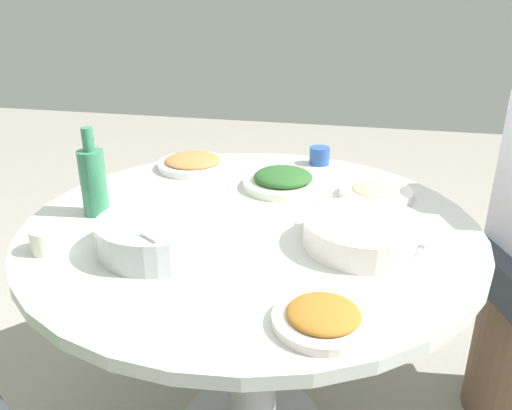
{
  "coord_description": "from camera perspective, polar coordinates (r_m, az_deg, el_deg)",
  "views": [
    {
      "loc": [
        1.23,
        0.28,
        1.33
      ],
      "look_at": [
        0.07,
        0.03,
        0.83
      ],
      "focal_mm": 36.45,
      "sensor_mm": 36.0,
      "label": 1
    }
  ],
  "objects": [
    {
      "name": "green_bottle",
      "position": [
        1.46,
        -17.43,
        2.63
      ],
      "size": [
        0.07,
        0.07,
        0.24
      ],
      "color": "#337B54",
      "rests_on": "round_dining_table"
    },
    {
      "name": "round_dining_table",
      "position": [
        1.47,
        -0.51,
        -7.69
      ],
      "size": [
        1.2,
        1.2,
        0.75
      ],
      "color": "#99999E",
      "rests_on": "ground"
    },
    {
      "name": "rice_bowl",
      "position": [
        1.25,
        -10.81,
        -3.07
      ],
      "size": [
        0.28,
        0.28,
        0.09
      ],
      "color": "#B2B5BA",
      "rests_on": "round_dining_table"
    },
    {
      "name": "dish_noodles",
      "position": [
        1.57,
        13.04,
        1.39
      ],
      "size": [
        0.21,
        0.21,
        0.04
      ],
      "color": "white",
      "rests_on": "round_dining_table"
    },
    {
      "name": "dish_stirfry",
      "position": [
        0.99,
        7.41,
        -12.11
      ],
      "size": [
        0.19,
        0.19,
        0.04
      ],
      "color": "silver",
      "rests_on": "round_dining_table"
    },
    {
      "name": "tea_cup_far",
      "position": [
        1.83,
        6.99,
        5.38
      ],
      "size": [
        0.07,
        0.07,
        0.06
      ],
      "primitive_type": "cylinder",
      "color": "#294F98",
      "rests_on": "round_dining_table"
    },
    {
      "name": "dish_greens",
      "position": [
        1.61,
        2.98,
        2.73
      ],
      "size": [
        0.25,
        0.25,
        0.06
      ],
      "color": "silver",
      "rests_on": "round_dining_table"
    },
    {
      "name": "tea_cup_near",
      "position": [
        1.32,
        -21.95,
        -3.58
      ],
      "size": [
        0.08,
        0.08,
        0.06
      ],
      "primitive_type": "cylinder",
      "color": "silver",
      "rests_on": "round_dining_table"
    },
    {
      "name": "soup_bowl",
      "position": [
        1.27,
        11.8,
        -3.11
      ],
      "size": [
        0.29,
        0.29,
        0.07
      ],
      "color": "white",
      "rests_on": "round_dining_table"
    },
    {
      "name": "dish_tofu_braise",
      "position": [
        1.79,
        -6.91,
        4.64
      ],
      "size": [
        0.24,
        0.24,
        0.05
      ],
      "color": "silver",
      "rests_on": "round_dining_table"
    }
  ]
}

